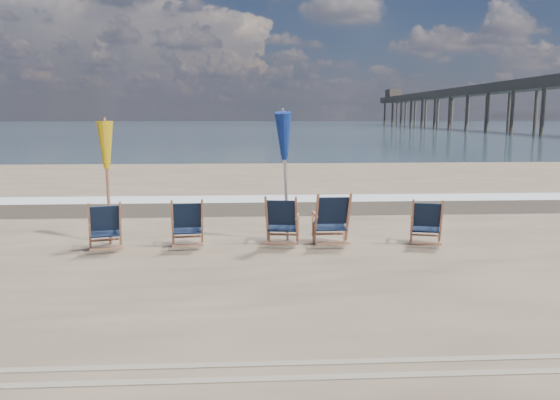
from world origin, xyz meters
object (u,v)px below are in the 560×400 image
(beach_chair_1, at_px, (202,223))
(umbrella_yellow, at_px, (106,152))
(beach_chair_4, at_px, (441,223))
(beach_chair_3, at_px, (348,219))
(beach_chair_0, at_px, (120,226))
(umbrella_blue, at_px, (286,142))
(fishing_pier, at_px, (505,100))
(beach_chair_2, at_px, (296,221))

(beach_chair_1, distance_m, umbrella_yellow, 2.19)
(beach_chair_4, bearing_deg, umbrella_yellow, 8.70)
(beach_chair_3, bearing_deg, beach_chair_1, -1.84)
(beach_chair_0, height_order, umbrella_yellow, umbrella_yellow)
(beach_chair_4, bearing_deg, beach_chair_3, 10.78)
(beach_chair_1, bearing_deg, beach_chair_3, 171.90)
(umbrella_blue, xyz_separation_m, fishing_pier, (37.86, 71.17, 2.78))
(beach_chair_1, bearing_deg, fishing_pier, -125.76)
(beach_chair_2, relative_size, umbrella_yellow, 0.43)
(umbrella_yellow, bearing_deg, fishing_pier, 59.96)
(beach_chair_0, distance_m, beach_chair_3, 3.99)
(beach_chair_2, height_order, umbrella_yellow, umbrella_yellow)
(beach_chair_1, height_order, fishing_pier, fishing_pier)
(beach_chair_1, distance_m, fishing_pier, 81.78)
(beach_chair_3, distance_m, umbrella_blue, 1.80)
(beach_chair_0, xyz_separation_m, umbrella_yellow, (-0.34, 0.61, 1.24))
(beach_chair_1, relative_size, umbrella_blue, 0.38)
(beach_chair_0, distance_m, umbrella_yellow, 1.42)
(beach_chair_3, height_order, fishing_pier, fishing_pier)
(beach_chair_0, distance_m, umbrella_blue, 3.27)
(beach_chair_1, xyz_separation_m, beach_chair_2, (1.67, -0.02, 0.02))
(beach_chair_3, bearing_deg, umbrella_yellow, -7.90)
(beach_chair_0, relative_size, umbrella_blue, 0.38)
(fishing_pier, bearing_deg, beach_chair_0, -119.63)
(umbrella_blue, bearing_deg, beach_chair_1, -165.61)
(beach_chair_0, relative_size, fishing_pier, 0.01)
(beach_chair_3, bearing_deg, beach_chair_2, -2.92)
(beach_chair_3, xyz_separation_m, umbrella_blue, (-1.09, 0.44, 1.36))
(umbrella_yellow, bearing_deg, beach_chair_4, -6.42)
(beach_chair_2, distance_m, fishing_pier, 81.00)
(fishing_pier, bearing_deg, beach_chair_4, -116.09)
(beach_chair_2, height_order, umbrella_blue, umbrella_blue)
(beach_chair_4, relative_size, fishing_pier, 0.01)
(beach_chair_0, distance_m, beach_chair_1, 1.40)
(beach_chair_0, relative_size, beach_chair_4, 1.02)
(beach_chair_2, relative_size, beach_chair_4, 1.07)
(beach_chair_2, bearing_deg, beach_chair_4, -174.88)
(beach_chair_0, relative_size, beach_chair_2, 0.95)
(beach_chair_2, xyz_separation_m, umbrella_blue, (-0.17, 0.40, 1.40))
(umbrella_yellow, relative_size, fishing_pier, 0.02)
(beach_chair_1, xyz_separation_m, umbrella_yellow, (-1.74, 0.50, 1.23))
(beach_chair_2, xyz_separation_m, beach_chair_4, (2.57, -0.16, -0.03))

